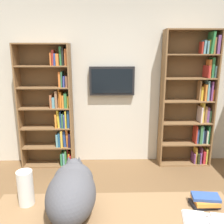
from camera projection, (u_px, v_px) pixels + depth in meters
name	position (u px, v px, depth m)	size (l,w,h in m)	color
wall_back	(116.00, 82.00, 3.87)	(4.52, 0.06, 2.70)	beige
bookshelf_left	(193.00, 101.00, 3.81)	(0.83, 0.28, 2.15)	brown
bookshelf_right	(53.00, 109.00, 3.78)	(0.82, 0.28, 1.95)	brown
wall_mounted_tv	(112.00, 81.00, 3.78)	(0.71, 0.07, 0.45)	black
cat	(72.00, 190.00, 1.59)	(0.34, 0.65, 0.34)	#4C4C51
open_binder	(210.00, 223.00, 1.51)	(0.37, 0.28, 0.02)	white
paper_towel_roll	(26.00, 188.00, 1.69)	(0.11, 0.11, 0.26)	white
desk_book_stack	(205.00, 201.00, 1.69)	(0.21, 0.14, 0.08)	black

